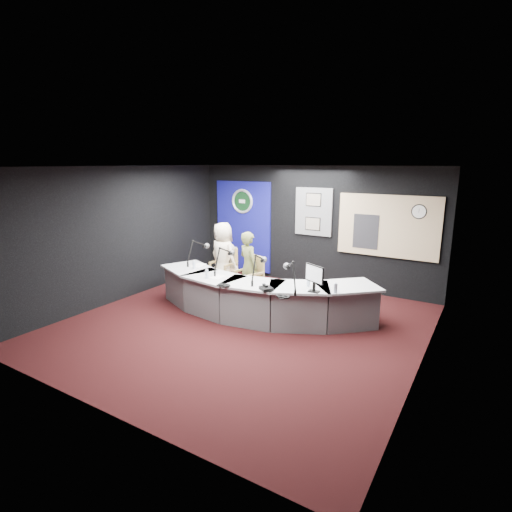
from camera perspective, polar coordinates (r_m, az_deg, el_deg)
The scene contains 33 objects.
ground at distance 7.32m, azimuth -1.93°, elevation -9.84°, with size 6.00×6.00×0.00m, color black.
ceiling at distance 6.73m, azimuth -2.12°, elevation 12.65°, with size 6.00×6.00×0.02m, color silver.
wall_back at distance 9.50m, azimuth 7.95°, elevation 4.22°, with size 6.00×0.02×2.80m, color black.
wall_front at distance 4.76m, azimuth -22.26°, elevation -5.73°, with size 6.00×0.02×2.80m, color black.
wall_left at distance 8.87m, azimuth -18.50°, elevation 3.02°, with size 0.02×6.00×2.80m, color black.
wall_right at distance 5.86m, azimuth 23.39°, elevation -2.38°, with size 0.02×6.00×2.80m, color black.
broadcast_desk at distance 7.64m, azimuth -0.01°, elevation -5.80°, with size 4.50×1.90×0.75m, color #B5B7BA, non-canonical shape.
backdrop_panel at distance 10.38m, azimuth -1.83°, elevation 4.26°, with size 1.60×0.05×2.30m, color navy.
agency_seal at distance 10.27m, azimuth -1.98°, elevation 7.82°, with size 0.63×0.63×0.07m, color silver.
seal_center at distance 10.27m, azimuth -1.97°, elevation 7.82°, with size 0.48×0.48×0.01m, color #0E3316.
pinboard at distance 9.41m, azimuth 8.22°, elevation 6.27°, with size 0.90×0.04×1.10m, color slate.
framed_photo_upper at distance 9.35m, azimuth 8.21°, elevation 7.96°, with size 0.34×0.02×0.27m, color gray.
framed_photo_lower at distance 9.42m, azimuth 8.09°, elevation 4.57°, with size 0.34×0.02×0.27m, color gray.
booth_window_frame at distance 8.92m, azimuth 18.30°, elevation 4.06°, with size 2.12×0.06×1.32m, color tan.
booth_glow at distance 8.91m, azimuth 18.28°, elevation 4.06°, with size 2.00×0.02×1.20m, color #CFBF82.
equipment_rack at distance 9.02m, azimuth 15.40°, elevation 3.39°, with size 0.55×0.02×0.75m, color black.
wall_clock at distance 8.73m, azimuth 22.26°, elevation 5.89°, with size 0.28×0.28×0.01m, color white.
armchair_left at distance 9.20m, azimuth -4.69°, elevation -2.18°, with size 0.48×0.48×0.86m, color tan, non-canonical shape.
armchair_right at distance 8.39m, azimuth -1.06°, elevation -3.14°, with size 0.57×0.57×1.01m, color tan, non-canonical shape.
draped_jacket at distance 9.37m, azimuth -4.06°, elevation -0.68°, with size 0.50×0.10×0.70m, color gray.
person_man at distance 9.11m, azimuth -4.73°, elevation -0.06°, with size 0.76×0.50×1.56m, color #FBE9C9.
person_woman at distance 8.32m, azimuth -1.07°, elevation -1.55°, with size 0.54×0.36×1.49m, color brown.
computer_monitor at distance 6.69m, azimuth 8.35°, elevation -2.50°, with size 0.43×0.03×0.29m, color black.
desk_phone at distance 6.80m, azimuth 1.46°, elevation -4.69°, with size 0.22×0.18×0.06m, color black.
headphones_near at distance 6.45m, azimuth 3.88°, elevation -5.79°, with size 0.20×0.20×0.03m, color black.
headphones_far at distance 7.04m, azimuth -4.55°, elevation -4.16°, with size 0.23×0.23×0.04m, color black.
paper_stack at distance 8.51m, azimuth -8.28°, elevation -1.30°, with size 0.23×0.33×0.00m, color white.
notepad at distance 7.61m, azimuth -5.52°, elevation -2.98°, with size 0.20×0.29×0.00m, color white.
boom_mic_a at distance 8.57m, azimuth -8.37°, elevation 0.84°, with size 0.16×0.74×0.60m, color black, non-canonical shape.
boom_mic_b at distance 7.82m, azimuth -4.64°, elevation -0.25°, with size 0.16×0.74×0.60m, color black, non-canonical shape.
boom_mic_c at distance 7.21m, azimuth 0.32°, elevation -1.38°, with size 0.24×0.73×0.60m, color black, non-canonical shape.
boom_mic_d at distance 6.75m, azimuth 5.00°, elevation -2.43°, with size 0.52×0.59×0.60m, color black, non-canonical shape.
water_bottles at distance 7.26m, azimuth -0.40°, elevation -2.99°, with size 3.07×0.58×0.18m, color silver, non-canonical shape.
Camera 1 is at (3.69, -5.63, 2.87)m, focal length 28.00 mm.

